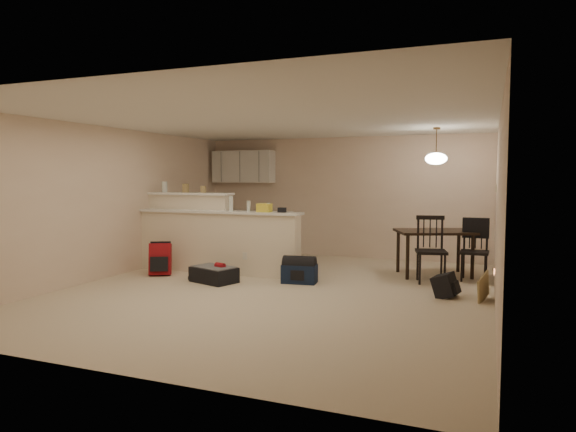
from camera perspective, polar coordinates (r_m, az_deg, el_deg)
The scene contains 22 objects.
room at distance 7.50m, azimuth -1.26°, elevation 1.12°, with size 7.00×7.02×2.50m.
breakfast_bar at distance 9.22m, azimuth -8.98°, elevation -2.33°, with size 3.08×0.58×1.39m.
upper_cabinets at distance 11.43m, azimuth -4.98°, elevation 5.48°, with size 1.40×0.34×0.70m, color white.
kitchen_counter at distance 11.29m, azimuth -4.32°, elevation -1.88°, with size 1.80×0.60×0.90m, color white.
thermostat at distance 8.45m, azimuth 22.13°, elevation 2.86°, with size 0.02×0.12×0.12m, color beige.
jar at distance 9.81m, azimuth -13.55°, elevation 3.17°, with size 0.10×0.10×0.20m, color silver.
cereal_box at distance 9.56m, azimuth -11.30°, elevation 3.05°, with size 0.10×0.07×0.16m, color tan.
small_box at distance 9.36m, azimuth -9.39°, elevation 2.93°, with size 0.08×0.06×0.12m, color tan.
bottle_a at distance 8.85m, azimuth -6.35°, elevation 1.39°, with size 0.07×0.07×0.26m, color silver.
bottle_b at distance 8.70m, azimuth -4.40°, elevation 1.09°, with size 0.06×0.06×0.18m, color silver.
bag_lump at distance 8.57m, azimuth -2.64°, elevation 0.92°, with size 0.22×0.18×0.14m, color tan.
pouch at distance 8.45m, azimuth -0.67°, elevation 0.67°, with size 0.12×0.10×0.08m, color tan.
extra_item_x at distance 8.54m, azimuth -2.19°, elevation 0.96°, with size 0.05×0.05×0.15m, color silver.
dining_table at distance 9.03m, azimuth 15.95°, elevation -2.14°, with size 1.46×1.24×0.77m.
pendant_lamp at distance 8.98m, azimuth 16.13°, elevation 6.21°, with size 0.36×0.36×0.62m.
dining_chair_near at distance 8.41m, azimuth 15.62°, elevation -3.63°, with size 0.46×0.44×1.06m, color black, non-canonical shape.
dining_chair_far at distance 8.79m, azimuth 20.01°, elevation -3.62°, with size 0.43×0.41×0.99m, color black, non-canonical shape.
suitcase at distance 8.30m, azimuth -8.23°, elevation -6.47°, with size 0.71×0.46×0.24m, color black.
red_backpack at distance 9.05m, azimuth -14.01°, elevation -4.70°, with size 0.36×0.22×0.54m, color maroon.
navy_duffel at distance 8.15m, azimuth 1.28°, elevation -6.43°, with size 0.54×0.29×0.29m, color #111D37.
black_daypack at distance 7.56m, azimuth 17.06°, elevation -7.40°, with size 0.36×0.25×0.31m, color black.
cardboard_sheet at distance 7.47m, azimuth 20.87°, elevation -7.49°, with size 0.47×0.02×0.36m, color tan.
Camera 1 is at (2.91, -6.90, 1.67)m, focal length 32.00 mm.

